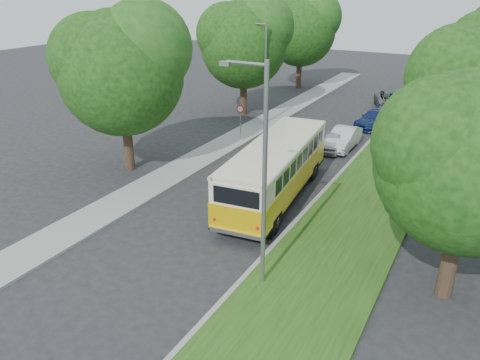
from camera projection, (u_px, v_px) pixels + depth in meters
The scene contains 13 objects.
ground at pixel (201, 227), 20.92m from camera, with size 120.00×120.00×0.00m, color #252527.
curb at pixel (316, 200), 23.34m from camera, with size 0.20×70.00×0.15m, color gray.
grass_verge at pixel (362, 210), 22.31m from camera, with size 4.50×70.00×0.13m, color #244712.
sidewalk at pixel (178, 170), 27.05m from camera, with size 2.20×70.00×0.12m, color gray.
treeline at pixel (382, 49), 31.73m from camera, with size 24.27×41.91×9.46m.
lamppost_near at pixel (262, 172), 15.33m from camera, with size 1.71×0.16×8.00m.
lamppost_far at pixel (264, 70), 34.30m from camera, with size 1.71×0.16×7.50m.
warning_sign at pixel (240, 115), 31.90m from camera, with size 0.56×0.10×2.50m.
vintage_bus at pixel (276, 172), 23.06m from camera, with size 2.59×10.07×2.99m, color #DDAF07, non-canonical shape.
car_silver at pixel (334, 141), 30.34m from camera, with size 1.44×3.58×1.22m, color #ABABB0.
car_white at pixel (343, 138), 30.56m from camera, with size 1.43×4.09×1.35m, color silver.
car_blue at pixel (375, 119), 35.11m from camera, with size 1.76×4.33×1.26m, color navy.
car_grey at pixel (392, 101), 39.60m from camera, with size 2.56×5.56×1.54m, color #5B5E63.
Camera 1 is at (10.39, -15.31, 10.15)m, focal length 35.00 mm.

